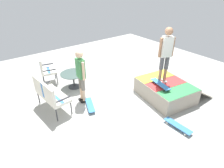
% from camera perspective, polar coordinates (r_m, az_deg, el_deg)
% --- Properties ---
extents(ground_plane, '(12.00, 12.00, 0.10)m').
position_cam_1_polar(ground_plane, '(6.29, 1.75, -5.27)').
color(ground_plane, '#A8A8A3').
extents(skate_ramp, '(1.99, 2.32, 0.56)m').
position_cam_1_polar(skate_ramp, '(6.51, 16.03, -1.78)').
color(skate_ramp, gray).
rests_on(skate_ramp, ground_plane).
extents(patio_bench, '(1.30, 0.67, 1.02)m').
position_cam_1_polar(patio_bench, '(5.78, -18.70, -2.64)').
color(patio_bench, '#38383D').
rests_on(patio_bench, ground_plane).
extents(patio_chair_near_house, '(0.73, 0.68, 1.02)m').
position_cam_1_polar(patio_chair_near_house, '(7.40, -19.74, 4.48)').
color(patio_chair_near_house, '#38383D').
rests_on(patio_chair_near_house, ground_plane).
extents(patio_table, '(0.90, 0.90, 0.57)m').
position_cam_1_polar(patio_table, '(6.92, -11.67, 1.99)').
color(patio_table, '#38383D').
rests_on(patio_table, ground_plane).
extents(person_watching, '(0.48, 0.25, 1.74)m').
position_cam_1_polar(person_watching, '(5.80, -9.46, 3.35)').
color(person_watching, black).
rests_on(person_watching, ground_plane).
extents(person_skater, '(0.34, 0.44, 1.77)m').
position_cam_1_polar(person_skater, '(5.96, 16.11, 9.47)').
color(person_skater, silver).
rests_on(person_skater, skate_ramp).
extents(skateboard_by_bench, '(0.82, 0.47, 0.10)m').
position_cam_1_polar(skateboard_by_bench, '(5.94, -6.72, -6.34)').
color(skateboard_by_bench, '#3372B2').
rests_on(skateboard_by_bench, ground_plane).
extents(skateboard_spare, '(0.81, 0.22, 0.10)m').
position_cam_1_polar(skateboard_spare, '(5.46, 19.41, -11.88)').
color(skateboard_spare, '#3372B2').
rests_on(skateboard_spare, ground_plane).
extents(skateboard_on_ramp, '(0.82, 0.37, 0.10)m').
position_cam_1_polar(skateboard_on_ramp, '(6.06, 14.51, -0.04)').
color(skateboard_on_ramp, '#3372B2').
rests_on(skateboard_on_ramp, skate_ramp).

